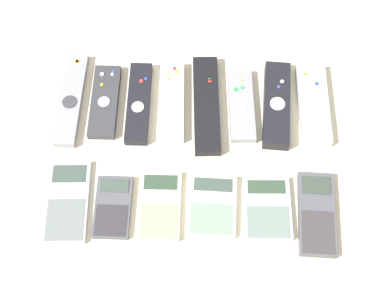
{
  "coord_description": "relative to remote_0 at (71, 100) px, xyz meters",
  "views": [
    {
      "loc": [
        0.02,
        -0.41,
        0.94
      ],
      "look_at": [
        0.0,
        0.03,
        0.01
      ],
      "focal_mm": 50.0,
      "sensor_mm": 36.0,
      "label": 1
    }
  ],
  "objects": [
    {
      "name": "ground_plane",
      "position": [
        0.25,
        -0.12,
        -0.01
      ],
      "size": [
        3.0,
        3.0,
        0.0
      ],
      "primitive_type": "plane",
      "color": "beige"
    },
    {
      "name": "remote_0",
      "position": [
        0.0,
        0.0,
        0.0
      ],
      "size": [
        0.05,
        0.21,
        0.02
      ],
      "rotation": [
        0.0,
        0.0,
        -0.01
      ],
      "color": "gray",
      "rests_on": "ground_plane"
    },
    {
      "name": "remote_1",
      "position": [
        0.07,
        -0.0,
        0.0
      ],
      "size": [
        0.05,
        0.16,
        0.02
      ],
      "rotation": [
        0.0,
        0.0,
        0.01
      ],
      "color": "#333338",
      "rests_on": "ground_plane"
    },
    {
      "name": "remote_2",
      "position": [
        0.14,
        -0.0,
        0.0
      ],
      "size": [
        0.05,
        0.18,
        0.02
      ],
      "rotation": [
        0.0,
        0.0,
        0.01
      ],
      "color": "black",
      "rests_on": "ground_plane"
    },
    {
      "name": "remote_3",
      "position": [
        0.2,
        0.0,
        0.0
      ],
      "size": [
        0.05,
        0.18,
        0.02
      ],
      "rotation": [
        0.0,
        0.0,
        0.04
      ],
      "color": "white",
      "rests_on": "ground_plane"
    },
    {
      "name": "remote_4",
      "position": [
        0.27,
        -0.0,
        0.0
      ],
      "size": [
        0.06,
        0.22,
        0.02
      ],
      "rotation": [
        0.0,
        0.0,
        0.05
      ],
      "color": "black",
      "rests_on": "ground_plane"
    },
    {
      "name": "remote_5",
      "position": [
        0.34,
        -0.0,
        0.0
      ],
      "size": [
        0.06,
        0.16,
        0.02
      ],
      "rotation": [
        0.0,
        0.0,
        0.05
      ],
      "color": "gray",
      "rests_on": "ground_plane"
    },
    {
      "name": "remote_6",
      "position": [
        0.41,
        -0.0,
        0.01
      ],
      "size": [
        0.06,
        0.19,
        0.03
      ],
      "rotation": [
        0.0,
        0.0,
        -0.05
      ],
      "color": "black",
      "rests_on": "ground_plane"
    },
    {
      "name": "remote_7",
      "position": [
        0.49,
        0.0,
        0.0
      ],
      "size": [
        0.06,
        0.18,
        0.02
      ],
      "rotation": [
        0.0,
        0.0,
        0.02
      ],
      "color": "silver",
      "rests_on": "ground_plane"
    },
    {
      "name": "calculator_0",
      "position": [
        0.02,
        -0.22,
        -0.0
      ],
      "size": [
        0.09,
        0.16,
        0.01
      ],
      "rotation": [
        0.0,
        0.0,
        0.05
      ],
      "color": "#B2B2B7",
      "rests_on": "ground_plane"
    },
    {
      "name": "calculator_1",
      "position": [
        0.11,
        -0.22,
        -0.0
      ],
      "size": [
        0.07,
        0.12,
        0.01
      ],
      "rotation": [
        0.0,
        0.0,
        0.0
      ],
      "color": "#4C4C51",
      "rests_on": "ground_plane"
    },
    {
      "name": "calculator_2",
      "position": [
        0.19,
        -0.22,
        -0.0
      ],
      "size": [
        0.08,
        0.13,
        0.01
      ],
      "rotation": [
        0.0,
        0.0,
        0.01
      ],
      "color": "beige",
      "rests_on": "ground_plane"
    },
    {
      "name": "calculator_3",
      "position": [
        0.29,
        -0.21,
        -0.0
      ],
      "size": [
        0.09,
        0.12,
        0.01
      ],
      "rotation": [
        0.0,
        0.0,
        -0.03
      ],
      "color": "beige",
      "rests_on": "ground_plane"
    },
    {
      "name": "calculator_4",
      "position": [
        0.39,
        -0.22,
        -0.0
      ],
      "size": [
        0.09,
        0.12,
        0.01
      ],
      "rotation": [
        0.0,
        0.0,
        0.03
      ],
      "color": "#B2B2B7",
      "rests_on": "ground_plane"
    },
    {
      "name": "calculator_5",
      "position": [
        0.48,
        -0.22,
        -0.0
      ],
      "size": [
        0.07,
        0.16,
        0.02
      ],
      "rotation": [
        0.0,
        0.0,
        -0.03
      ],
      "color": "#4C4C51",
      "rests_on": "ground_plane"
    }
  ]
}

